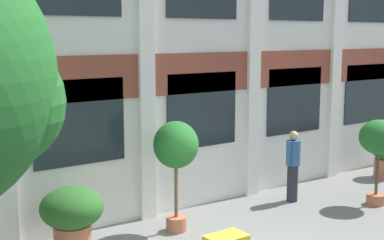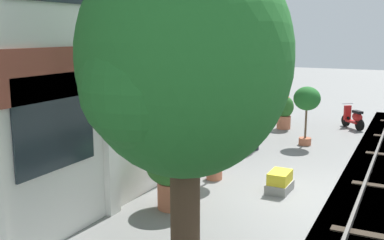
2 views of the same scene
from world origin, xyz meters
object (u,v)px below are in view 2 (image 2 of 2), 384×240
(potted_plant_stone_basin, at_px, (173,174))
(scooter_near_curb, at_px, (354,118))
(potted_plant_square_trough, at_px, (280,182))
(resident_by_doorway, at_px, (256,122))
(potted_plant_glazed_jar, at_px, (284,109))
(potted_plant_tall_urn, at_px, (215,116))
(potted_plant_terracotta_small, at_px, (307,101))
(broadleaf_tree, at_px, (185,65))

(potted_plant_stone_basin, bearing_deg, scooter_near_curb, -13.18)
(potted_plant_square_trough, height_order, scooter_near_curb, scooter_near_curb)
(scooter_near_curb, bearing_deg, potted_plant_square_trough, 132.26)
(potted_plant_square_trough, xyz_separation_m, resident_by_doorway, (3.52, 1.82, 0.68))
(potted_plant_glazed_jar, bearing_deg, potted_plant_tall_urn, -179.37)
(potted_plant_square_trough, height_order, potted_plant_stone_basin, potted_plant_stone_basin)
(potted_plant_glazed_jar, relative_size, potted_plant_square_trough, 1.72)
(potted_plant_glazed_jar, xyz_separation_m, potted_plant_terracotta_small, (-2.29, -1.38, 0.73))
(potted_plant_stone_basin, bearing_deg, resident_by_doorway, 0.08)
(scooter_near_curb, height_order, resident_by_doorway, resident_by_doorway)
(resident_by_doorway, bearing_deg, potted_plant_square_trough, -78.67)
(potted_plant_square_trough, height_order, resident_by_doorway, resident_by_doorway)
(broadleaf_tree, xyz_separation_m, potted_plant_stone_basin, (2.44, 1.58, -2.56))
(potted_plant_terracotta_small, distance_m, potted_plant_square_trough, 5.12)
(potted_plant_square_trough, bearing_deg, potted_plant_tall_urn, 84.94)
(potted_plant_glazed_jar, distance_m, potted_plant_stone_basin, 9.29)
(potted_plant_terracotta_small, relative_size, potted_plant_square_trough, 2.51)
(potted_plant_glazed_jar, distance_m, scooter_near_curb, 2.82)
(broadleaf_tree, distance_m, potted_plant_square_trough, 5.47)
(broadleaf_tree, distance_m, resident_by_doorway, 8.52)
(potted_plant_glazed_jar, xyz_separation_m, scooter_near_curb, (1.21, -2.52, -0.34))
(broadleaf_tree, bearing_deg, potted_plant_glazed_jar, 7.96)
(broadleaf_tree, height_order, resident_by_doorway, broadleaf_tree)
(potted_plant_terracotta_small, xyz_separation_m, resident_by_doorway, (-1.41, 1.32, -0.59))
(potted_plant_terracotta_small, bearing_deg, potted_plant_tall_urn, 164.80)
(potted_plant_square_trough, distance_m, potted_plant_stone_basin, 2.80)
(potted_plant_glazed_jar, height_order, potted_plant_square_trough, potted_plant_glazed_jar)
(scooter_near_curb, bearing_deg, potted_plant_tall_urn, 120.17)
(broadleaf_tree, bearing_deg, potted_plant_terracotta_small, 1.60)
(potted_plant_square_trough, xyz_separation_m, potted_plant_stone_basin, (-2.06, 1.82, 0.54))
(scooter_near_curb, bearing_deg, potted_plant_glazed_jar, 72.31)
(potted_plant_glazed_jar, height_order, potted_plant_tall_urn, potted_plant_tall_urn)
(broadleaf_tree, height_order, potted_plant_stone_basin, broadleaf_tree)
(potted_plant_tall_urn, bearing_deg, broadleaf_tree, -161.47)
(potted_plant_tall_urn, xyz_separation_m, potted_plant_terracotta_small, (4.77, -1.30, -0.16))
(potted_plant_glazed_jar, distance_m, resident_by_doorway, 3.71)
(potted_plant_terracotta_small, height_order, scooter_near_curb, potted_plant_terracotta_small)
(potted_plant_stone_basin, height_order, scooter_near_curb, potted_plant_stone_basin)
(scooter_near_curb, bearing_deg, potted_plant_terracotta_small, 118.52)
(broadleaf_tree, distance_m, potted_plant_tall_urn, 5.18)
(potted_plant_terracotta_small, distance_m, scooter_near_curb, 3.84)
(broadleaf_tree, xyz_separation_m, resident_by_doorway, (8.02, 1.58, -2.42))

